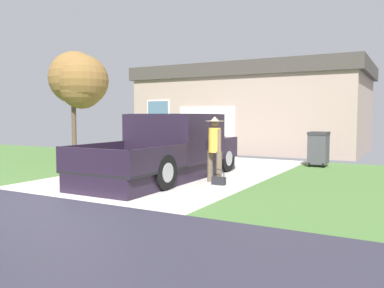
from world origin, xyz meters
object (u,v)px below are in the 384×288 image
house_with_garage (255,109)px  handbag (219,180)px  wheeled_trash_bin (318,148)px  pickup_truck (172,148)px  person_with_hat (215,145)px  front_yard_tree (79,81)px

house_with_garage → handbag: bearing=-74.6°
handbag → wheeled_trash_bin: bearing=73.9°
wheeled_trash_bin → handbag: bearing=-106.1°
pickup_truck → wheeled_trash_bin: pickup_truck is taller
person_with_hat → handbag: size_ratio=4.24×
pickup_truck → person_with_hat: pickup_truck is taller
handbag → wheeled_trash_bin: wheeled_trash_bin is taller
person_with_hat → handbag: bearing=156.6°
pickup_truck → person_with_hat: 1.49m
handbag → wheeled_trash_bin: 4.97m
pickup_truck → house_with_garage: 9.43m
handbag → wheeled_trash_bin: (1.37, 4.75, 0.49)m
pickup_truck → handbag: 1.89m
house_with_garage → front_yard_tree: (-4.98, -6.61, 1.06)m
house_with_garage → wheeled_trash_bin: size_ratio=9.15×
person_with_hat → handbag: (0.24, -0.25, -0.82)m
pickup_truck → front_yard_tree: bearing=156.2°
handbag → front_yard_tree: (-7.71, 3.26, 2.93)m
house_with_garage → wheeled_trash_bin: bearing=-51.3°
pickup_truck → front_yard_tree: (-6.04, 2.68, 2.27)m
handbag → house_with_garage: size_ratio=0.04×
handbag → person_with_hat: bearing=132.8°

